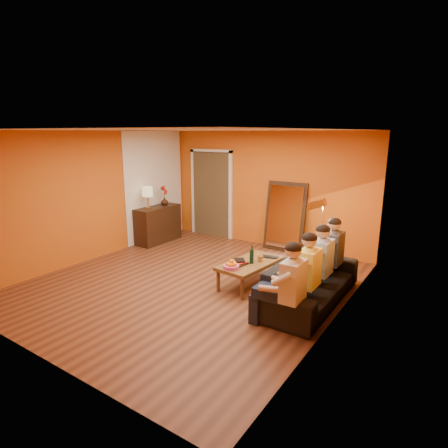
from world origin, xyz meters
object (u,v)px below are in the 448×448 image
Objects in this scene: dog at (292,296)px; tumbler at (260,258)px; coffee_table at (250,273)px; table_lamp at (148,198)px; mirror_frame at (285,216)px; vase at (164,201)px; floor_lamp at (321,243)px; person_mid_left at (309,275)px; sofa at (310,282)px; person_far_left at (293,288)px; person_far_right at (333,254)px; laptop at (269,258)px; wine_bottle at (252,254)px; sideboard at (158,224)px; person_mid_right at (322,264)px.

dog is 1.21m from tumbler.
coffee_table is 1.23m from dog.
mirror_frame is at bearing 26.32° from table_lamp.
table_lamp reaches higher than vase.
vase is (-4.10, 0.55, 0.22)m from floor_lamp.
dog is at bearing -39.22° from tumbler.
dog is 0.38m from person_mid_left.
sofa is 20.96× the size of tumbler.
person_mid_left is at bearing 43.45° from dog.
mirror_frame is at bearing 116.28° from person_far_left.
sofa is 0.99m from tumbler.
dog is 0.50× the size of person_far_right.
laptop is at bearing -7.41° from table_lamp.
floor_lamp reaches higher than coffee_table.
sofa is at bearing -56.61° from mirror_frame.
table_lamp reaches higher than tumbler.
coffee_table is at bearing 139.61° from person_far_left.
floor_lamp is at bearing 38.85° from tumbler.
wine_bottle is (0.05, -0.05, 0.37)m from coffee_table.
coffee_table is at bearing 150.46° from dog.
tumbler is at bearing 133.52° from person_far_left.
person_mid_left is 4.08× the size of laptop.
laptop is at bearing 69.22° from coffee_table.
sofa reaches higher than tumbler.
person_mid_left reaches higher than sideboard.
person_far_left is at bearing -90.00° from person_mid_left.
person_far_right is at bearing 24.22° from tumbler.
mirror_frame is 14.35× the size of tumbler.
mirror_frame is at bearing 129.40° from floor_lamp.
mirror_frame reaches higher than coffee_table.
sideboard is (-2.79, -1.08, -0.34)m from mirror_frame.
mirror_frame is 2.26m from coffee_table.
mirror_frame is at bearing 105.94° from coffee_table.
mirror_frame reaches higher than dog.
coffee_table is at bearing 158.24° from person_mid_left.
person_far_right is 3.94× the size of wine_bottle.
table_lamp is at bearing 177.78° from person_far_right.
person_far_left reaches higher than laptop.
person_far_left reaches higher than dog.
floor_lamp is at bearing 98.45° from person_far_left.
wine_bottle is (-1.17, -0.11, -0.03)m from person_mid_right.
table_lamp reaches higher than dog.
mirror_frame is 2.98× the size of table_lamp.
coffee_table is at bearing -177.00° from person_mid_right.
person_mid_left is (0.00, 0.55, 0.00)m from person_far_left.
table_lamp is 3.40m from tumbler.
wine_bottle is at bearing 139.82° from person_far_left.
person_mid_right is at bearing 78.15° from dog.
sideboard is 3.41m from laptop.
wine_bottle is at bearing 159.52° from person_mid_left.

